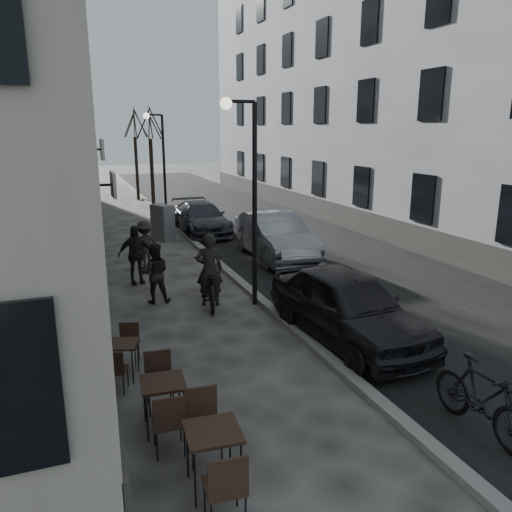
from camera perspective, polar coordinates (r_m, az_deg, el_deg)
ground at (r=8.14m, az=15.67°, el=-18.83°), size 120.00×120.00×0.00m
road at (r=23.29m, az=0.13°, el=3.48°), size 7.30×60.00×0.00m
kerb at (r=22.27m, az=-8.70°, el=2.96°), size 0.25×60.00×0.12m
building_left at (r=22.25m, az=-26.98°, el=22.23°), size 4.00×35.00×16.00m
building_right at (r=26.10m, az=12.32°, el=21.98°), size 4.00×35.00×16.00m
streetlamp_near at (r=12.16m, az=-0.92°, el=8.55°), size 0.90×0.28×5.09m
streetlamp_far at (r=23.77m, az=-10.92°, el=11.12°), size 0.90×0.28×5.09m
tree_near at (r=26.71m, az=-12.07°, el=14.62°), size 2.40×2.40×5.70m
tree_far at (r=32.65m, az=-13.75°, el=14.42°), size 2.40×2.40×5.70m
bistro_set_a at (r=6.64m, az=-4.90°, el=-21.51°), size 0.71×1.67×0.97m
bistro_set_b at (r=7.82m, az=-10.51°, el=-15.88°), size 0.68×1.59×0.93m
bistro_set_c at (r=9.46m, az=-15.05°, el=-11.03°), size 0.79×1.40×0.80m
sign_board at (r=6.23m, az=-15.07°, el=-26.05°), size 0.40×0.60×0.97m
utility_cabinet at (r=20.51m, az=-10.62°, el=3.78°), size 0.88×1.09×1.44m
bicycle at (r=12.75m, az=-5.32°, el=-3.13°), size 1.20×2.29×1.14m
cyclist_rider at (r=12.65m, az=-5.36°, el=-1.56°), size 0.76×0.58×1.87m
pedestrian_near at (r=13.08m, az=-11.50°, el=-1.93°), size 0.86×0.72×1.57m
pedestrian_mid at (r=16.34m, az=-12.57°, el=1.25°), size 1.15×0.92×1.56m
pedestrian_far at (r=14.80m, az=-13.64°, el=0.14°), size 1.06×0.56×1.72m
car_near at (r=10.75m, az=10.42°, el=-5.60°), size 2.08×4.57×1.52m
car_mid at (r=17.26m, az=2.18°, el=2.26°), size 1.83×4.79×1.56m
car_far at (r=21.68m, az=-6.31°, el=4.35°), size 1.92×4.59×1.32m
moped at (r=8.26m, az=24.46°, el=-14.60°), size 0.57×1.88×1.13m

